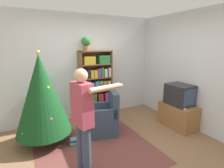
# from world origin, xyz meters

# --- Properties ---
(ground_plane) EXTENTS (14.00, 14.00, 0.00)m
(ground_plane) POSITION_xyz_m (0.00, 0.00, 0.00)
(ground_plane) COLOR #846042
(wall_back) EXTENTS (8.00, 0.10, 2.60)m
(wall_back) POSITION_xyz_m (0.00, 1.88, 1.30)
(wall_back) COLOR silver
(wall_back) RESTS_ON ground_plane
(wall_right) EXTENTS (0.10, 8.00, 2.60)m
(wall_right) POSITION_xyz_m (2.00, 0.00, 1.30)
(wall_right) COLOR silver
(wall_right) RESTS_ON ground_plane
(area_rug) EXTENTS (2.04, 1.93, 0.01)m
(area_rug) POSITION_xyz_m (-0.34, 0.26, 0.00)
(area_rug) COLOR brown
(area_rug) RESTS_ON ground_plane
(bookshelf) EXTENTS (0.83, 0.28, 1.72)m
(bookshelf) POSITION_xyz_m (0.26, 1.66, 0.82)
(bookshelf) COLOR brown
(bookshelf) RESTS_ON ground_plane
(tv_stand) EXTENTS (0.45, 0.84, 0.54)m
(tv_stand) POSITION_xyz_m (1.70, 0.26, 0.27)
(tv_stand) COLOR #996638
(tv_stand) RESTS_ON ground_plane
(television) EXTENTS (0.45, 0.55, 0.46)m
(television) POSITION_xyz_m (1.70, 0.25, 0.77)
(television) COLOR #28282D
(television) RESTS_ON tv_stand
(game_remote) EXTENTS (0.04, 0.12, 0.02)m
(game_remote) POSITION_xyz_m (1.57, 0.00, 0.55)
(game_remote) COLOR white
(game_remote) RESTS_ON tv_stand
(christmas_tree) EXTENTS (1.03, 1.03, 1.78)m
(christmas_tree) POSITION_xyz_m (-1.10, 0.98, 0.96)
(christmas_tree) COLOR #4C3323
(christmas_tree) RESTS_ON ground_plane
(armchair) EXTENTS (0.71, 0.70, 0.92)m
(armchair) POSITION_xyz_m (0.08, 0.75, 0.32)
(armchair) COLOR #334256
(armchair) RESTS_ON ground_plane
(standing_person) EXTENTS (0.69, 0.46, 1.58)m
(standing_person) POSITION_xyz_m (-0.71, -0.24, 0.93)
(standing_person) COLOR #38425B
(standing_person) RESTS_ON ground_plane
(potted_plant) EXTENTS (0.22, 0.22, 0.33)m
(potted_plant) POSITION_xyz_m (0.03, 1.67, 1.91)
(potted_plant) COLOR #935B38
(potted_plant) RESTS_ON bookshelf
(book_pile_near_tree) EXTENTS (0.21, 0.17, 0.12)m
(book_pile_near_tree) POSITION_xyz_m (-0.63, 0.63, 0.05)
(book_pile_near_tree) COLOR #2D7A42
(book_pile_near_tree) RESTS_ON ground_plane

